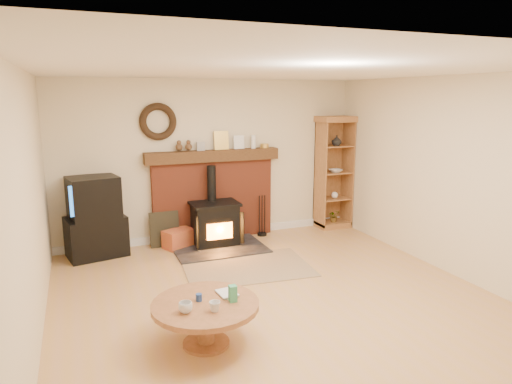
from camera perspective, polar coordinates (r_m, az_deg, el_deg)
name	(u,v)px	position (r m, az deg, el deg)	size (l,w,h in m)	color
ground	(281,303)	(5.39, 3.11, -13.74)	(5.50, 5.50, 0.00)	tan
room_shell	(277,154)	(4.98, 2.69, 4.78)	(5.02, 5.52, 2.61)	beige
chimney_breast	(213,191)	(7.52, -5.34, 0.11)	(2.20, 0.22, 1.78)	#953D25
wood_stove	(216,225)	(7.24, -5.08, -4.15)	(1.40, 1.00, 1.26)	black
area_rug	(247,267)	(6.41, -1.12, -9.38)	(1.71, 1.18, 0.01)	brown
tv_unit	(95,219)	(7.10, -19.47, -3.16)	(0.91, 0.72, 1.20)	black
curio_cabinet	(333,172)	(8.27, 9.63, 2.43)	(0.64, 0.46, 1.99)	brown
firelog_box	(179,239)	(7.28, -9.63, -5.76)	(0.46, 0.29, 0.29)	orange
leaning_painting	(165,229)	(7.35, -11.36, -4.57)	(0.46, 0.03, 0.56)	black
fire_tools	(262,228)	(7.79, 0.76, -4.50)	(0.16, 0.16, 0.70)	black
coffee_table	(206,311)	(4.46, -6.32, -14.53)	(1.02, 1.02, 0.59)	brown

